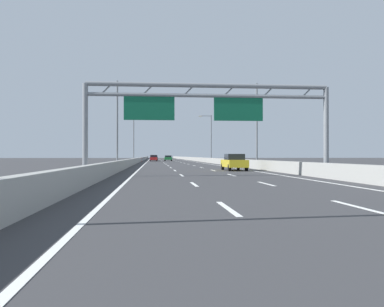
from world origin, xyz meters
name	(u,v)px	position (x,y,z in m)	size (l,w,h in m)	color
ground_plane	(169,161)	(0.00, 100.00, 0.00)	(260.00, 260.00, 0.00)	#38383A
lane_dash_left_1	(228,208)	(-1.80, 12.50, 0.01)	(0.16, 3.00, 0.01)	white
lane_dash_left_2	(194,184)	(-1.80, 21.50, 0.01)	(0.16, 3.00, 0.01)	white
lane_dash_left_3	(182,175)	(-1.80, 30.50, 0.01)	(0.16, 3.00, 0.01)	white
lane_dash_left_4	(175,171)	(-1.80, 39.50, 0.01)	(0.16, 3.00, 0.01)	white
lane_dash_left_5	(171,168)	(-1.80, 48.50, 0.01)	(0.16, 3.00, 0.01)	white
lane_dash_left_6	(168,166)	(-1.80, 57.50, 0.01)	(0.16, 3.00, 0.01)	white
lane_dash_left_7	(166,164)	(-1.80, 66.50, 0.01)	(0.16, 3.00, 0.01)	white
lane_dash_left_8	(165,163)	(-1.80, 75.50, 0.01)	(0.16, 3.00, 0.01)	white
lane_dash_left_9	(163,162)	(-1.80, 84.50, 0.01)	(0.16, 3.00, 0.01)	white
lane_dash_left_10	(162,162)	(-1.80, 93.50, 0.01)	(0.16, 3.00, 0.01)	white
lane_dash_left_11	(162,161)	(-1.80, 102.50, 0.01)	(0.16, 3.00, 0.01)	white
lane_dash_left_12	(161,161)	(-1.80, 111.50, 0.01)	(0.16, 3.00, 0.01)	white
lane_dash_left_13	(160,160)	(-1.80, 120.50, 0.01)	(0.16, 3.00, 0.01)	white
lane_dash_left_14	(160,160)	(-1.80, 129.50, 0.01)	(0.16, 3.00, 0.01)	white
lane_dash_left_15	(160,160)	(-1.80, 138.50, 0.01)	(0.16, 3.00, 0.01)	white
lane_dash_left_16	(159,159)	(-1.80, 147.50, 0.01)	(0.16, 3.00, 0.01)	white
lane_dash_left_17	(159,159)	(-1.80, 156.50, 0.01)	(0.16, 3.00, 0.01)	white
lane_dash_right_1	(357,207)	(1.80, 12.50, 0.01)	(0.16, 3.00, 0.01)	white
lane_dash_right_2	(266,184)	(1.80, 21.50, 0.01)	(0.16, 3.00, 0.01)	white
lane_dash_right_3	(232,175)	(1.80, 30.50, 0.01)	(0.16, 3.00, 0.01)	white
lane_dash_right_4	(213,170)	(1.80, 39.50, 0.01)	(0.16, 3.00, 0.01)	white
lane_dash_right_5	(202,168)	(1.80, 48.50, 0.01)	(0.16, 3.00, 0.01)	white
lane_dash_right_6	(194,166)	(1.80, 57.50, 0.01)	(0.16, 3.00, 0.01)	white
lane_dash_right_7	(189,164)	(1.80, 66.50, 0.01)	(0.16, 3.00, 0.01)	white
lane_dash_right_8	(184,163)	(1.80, 75.50, 0.01)	(0.16, 3.00, 0.01)	white
lane_dash_right_9	(181,162)	(1.80, 84.50, 0.01)	(0.16, 3.00, 0.01)	white
lane_dash_right_10	(178,162)	(1.80, 93.50, 0.01)	(0.16, 3.00, 0.01)	white
lane_dash_right_11	(176,161)	(1.80, 102.50, 0.01)	(0.16, 3.00, 0.01)	white
lane_dash_right_12	(174,161)	(1.80, 111.50, 0.01)	(0.16, 3.00, 0.01)	white
lane_dash_right_13	(173,160)	(1.80, 120.50, 0.01)	(0.16, 3.00, 0.01)	white
lane_dash_right_14	(171,160)	(1.80, 129.50, 0.01)	(0.16, 3.00, 0.01)	white
lane_dash_right_15	(170,160)	(1.80, 138.50, 0.01)	(0.16, 3.00, 0.01)	white
lane_dash_right_16	(169,159)	(1.80, 147.50, 0.01)	(0.16, 3.00, 0.01)	white
lane_dash_right_17	(168,159)	(1.80, 156.50, 0.01)	(0.16, 3.00, 0.01)	white
edge_line_left	(147,162)	(-5.25, 88.00, 0.01)	(0.16, 176.00, 0.01)	white
edge_line_right	(196,162)	(5.25, 88.00, 0.01)	(0.16, 176.00, 0.01)	white
barrier_left	(142,159)	(-6.90, 110.00, 0.47)	(0.45, 220.00, 0.95)	#9E9E99
barrier_right	(193,159)	(6.90, 110.00, 0.47)	(0.45, 220.00, 0.95)	#9E9E99
sign_gantry	(206,105)	(-0.23, 29.23, 4.84)	(16.96, 0.36, 6.36)	gray
streetlamp_left_mid	(119,119)	(-7.47, 46.09, 5.40)	(2.58, 0.28, 9.50)	slate
streetlamp_right_mid	(255,120)	(7.47, 46.09, 5.40)	(2.58, 0.28, 9.50)	slate
streetlamp_left_far	(135,135)	(-7.47, 82.09, 5.40)	(2.58, 0.28, 9.50)	slate
streetlamp_right_far	(210,136)	(7.47, 82.09, 5.40)	(2.58, 0.28, 9.50)	slate
yellow_car	(234,162)	(3.80, 39.47, 0.79)	(1.79, 4.68, 1.56)	yellow
blue_car	(153,158)	(-3.85, 107.63, 0.75)	(1.85, 4.31, 1.45)	#2347AD
red_car	(154,158)	(-3.80, 99.53, 0.78)	(1.76, 4.47, 1.53)	red
black_car	(155,158)	(-3.48, 117.98, 0.75)	(1.71, 4.35, 1.48)	black
green_car	(168,158)	(-0.06, 105.99, 0.74)	(1.87, 4.46, 1.41)	#1E7A38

